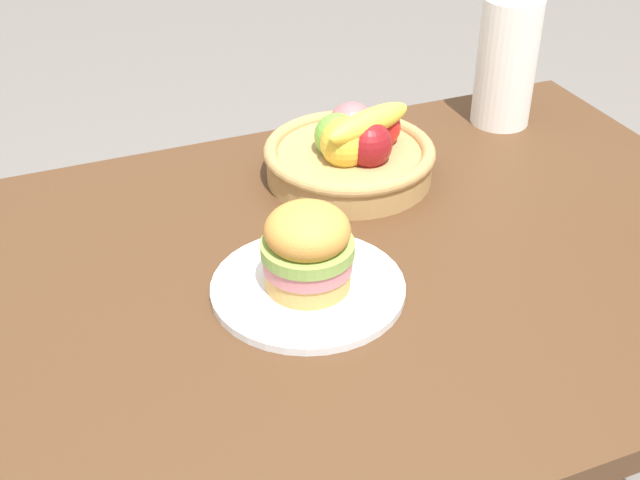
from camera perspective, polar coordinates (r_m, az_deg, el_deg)
name	(u,v)px	position (r m, az deg, el deg)	size (l,w,h in m)	color
dining_table	(329,321)	(1.27, 0.63, -5.56)	(1.40, 0.90, 0.75)	#4C301C
plate	(308,288)	(1.16, -0.83, -3.28)	(0.27, 0.27, 0.01)	white
sandwich	(308,248)	(1.12, -0.86, -0.53)	(0.13, 0.13, 0.12)	tan
fruit_basket	(352,152)	(1.41, 2.17, 6.05)	(0.29, 0.29, 0.14)	tan
paper_towel_roll	(506,62)	(1.61, 12.61, 11.75)	(0.11, 0.11, 0.24)	white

